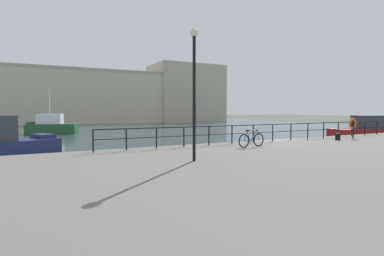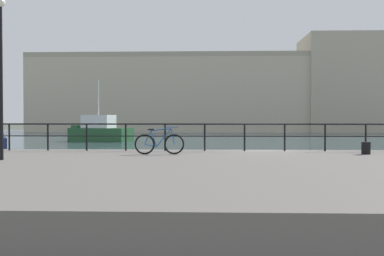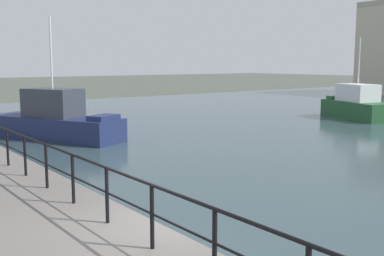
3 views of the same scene
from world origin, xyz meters
TOP-DOWN VIEW (x-y plane):
  - moored_cabin_cruiser at (-12.16, 24.56)m, footprint 6.00×4.02m
  - moored_harbor_tender at (-16.30, 4.29)m, footprint 7.70×5.17m
  - quay_railing at (0.11, -0.75)m, footprint 23.39×0.07m

SIDE VIEW (x-z plane):
  - moored_cabin_cruiser at x=-12.16m, z-range -1.87..3.73m
  - moored_harbor_tender at x=-16.30m, z-range -2.15..4.03m
  - quay_railing at x=0.11m, z-range 1.14..2.22m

